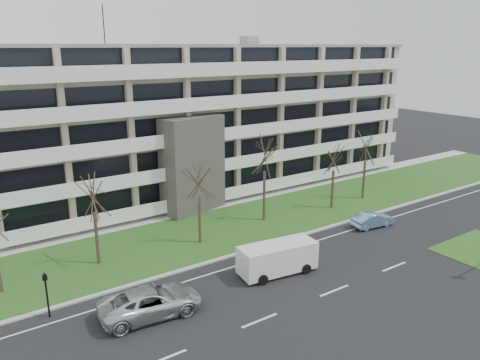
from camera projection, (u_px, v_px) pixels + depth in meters
ground at (334, 291)px, 30.03m from camera, size 160.00×160.00×0.00m
grass_verge at (225, 228)px, 40.31m from camera, size 90.00×10.00×0.06m
curb at (260, 247)px, 36.34m from camera, size 90.00×0.35×0.12m
sidewalk at (194, 210)px, 44.66m from camera, size 90.00×2.00×0.08m
lane_edge_line at (272, 255)px, 35.17m from camera, size 90.00×0.12×0.01m
apartment_building at (159, 122)px, 47.96m from camera, size 60.50×15.10×18.75m
silver_pickup at (151, 302)px, 27.14m from camera, size 6.28×3.39×1.67m
blue_sedan at (373, 220)px, 40.47m from camera, size 4.05×1.87×1.29m
white_van at (278, 256)px, 32.10m from camera, size 5.69×2.80×2.12m
pedestrian_signal at (46, 289)px, 26.63m from camera, size 0.29×0.24×2.81m
tree_2 at (93, 192)px, 32.24m from camera, size 3.51×3.51×7.02m
tree_3 at (199, 179)px, 35.83m from camera, size 3.43×3.43×6.86m
tree_4 at (265, 152)px, 40.39m from camera, size 4.07×4.07×8.15m
tree_5 at (334, 156)px, 43.90m from camera, size 3.33×3.33×6.66m
tree_6 at (366, 145)px, 46.63m from camera, size 3.61×3.61×7.22m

